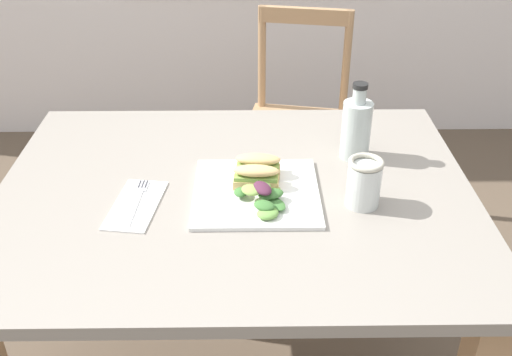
% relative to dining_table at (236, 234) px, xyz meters
% --- Properties ---
extents(dining_table, '(1.13, 0.88, 0.74)m').
position_rel_dining_table_xyz_m(dining_table, '(0.00, 0.00, 0.00)').
color(dining_table, gray).
rests_on(dining_table, ground).
extents(chair_wooden_far, '(0.47, 0.47, 0.87)m').
position_rel_dining_table_xyz_m(chair_wooden_far, '(0.23, 0.94, -0.16)').
color(chair_wooden_far, tan).
rests_on(chair_wooden_far, ground).
extents(plate_lunch, '(0.29, 0.29, 0.01)m').
position_rel_dining_table_xyz_m(plate_lunch, '(0.05, -0.02, 0.14)').
color(plate_lunch, white).
rests_on(plate_lunch, dining_table).
extents(sandwich_half_front, '(0.11, 0.06, 0.06)m').
position_rel_dining_table_xyz_m(sandwich_half_front, '(0.05, -0.00, 0.17)').
color(sandwich_half_front, '#DBB270').
rests_on(sandwich_half_front, plate_lunch).
extents(sandwich_half_back, '(0.11, 0.06, 0.06)m').
position_rel_dining_table_xyz_m(sandwich_half_back, '(0.06, 0.05, 0.17)').
color(sandwich_half_back, '#DBB270').
rests_on(sandwich_half_back, plate_lunch).
extents(salad_mixed_greens, '(0.12, 0.15, 0.04)m').
position_rel_dining_table_xyz_m(salad_mixed_greens, '(0.06, -0.08, 0.16)').
color(salad_mixed_greens, '#6B9E47').
rests_on(salad_mixed_greens, plate_lunch).
extents(napkin_folded, '(0.13, 0.22, 0.00)m').
position_rel_dining_table_xyz_m(napkin_folded, '(-0.22, -0.06, 0.13)').
color(napkin_folded, white).
rests_on(napkin_folded, dining_table).
extents(fork_on_napkin, '(0.03, 0.19, 0.00)m').
position_rel_dining_table_xyz_m(fork_on_napkin, '(-0.22, -0.04, 0.14)').
color(fork_on_napkin, silver).
rests_on(fork_on_napkin, napkin_folded).
extents(bottle_cold_brew, '(0.08, 0.08, 0.20)m').
position_rel_dining_table_xyz_m(bottle_cold_brew, '(0.31, 0.16, 0.20)').
color(bottle_cold_brew, '#472819').
rests_on(bottle_cold_brew, dining_table).
extents(mason_jar_iced_tea, '(0.08, 0.08, 0.12)m').
position_rel_dining_table_xyz_m(mason_jar_iced_tea, '(0.29, -0.06, 0.18)').
color(mason_jar_iced_tea, '#C67528').
rests_on(mason_jar_iced_tea, dining_table).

